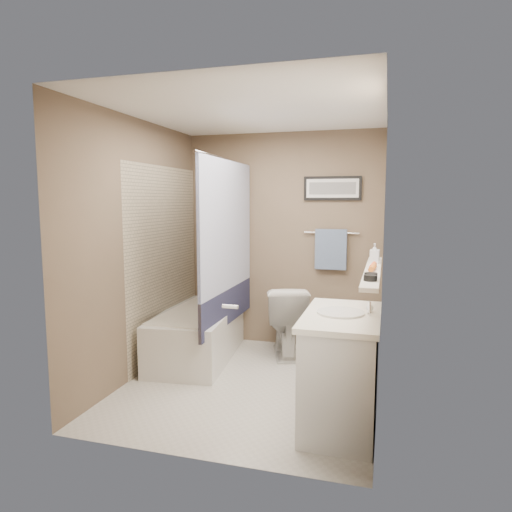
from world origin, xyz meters
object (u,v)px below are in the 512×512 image
(candle_bowl_far, at_px, (371,276))
(glass_jar, at_px, (375,255))
(vanity, at_px, (342,372))
(hair_brush_back, at_px, (373,266))
(candle_bowl_near, at_px, (370,278))
(toilet, at_px, (286,320))
(hair_brush_front, at_px, (373,268))
(bathtub, at_px, (199,333))
(soap_bottle, at_px, (374,253))

(candle_bowl_far, bearing_deg, glass_jar, 90.00)
(vanity, xyz_separation_m, hair_brush_back, (0.19, 0.44, 0.74))
(candle_bowl_near, relative_size, candle_bowl_far, 1.00)
(toilet, bearing_deg, vanity, 99.64)
(hair_brush_front, bearing_deg, bathtub, 156.31)
(vanity, relative_size, candle_bowl_near, 10.00)
(candle_bowl_near, xyz_separation_m, soap_bottle, (0.00, 0.92, 0.06))
(toilet, xyz_separation_m, hair_brush_back, (0.92, -0.98, 0.76))
(candle_bowl_near, bearing_deg, glass_jar, 90.00)
(candle_bowl_near, distance_m, candle_bowl_far, 0.09)
(bathtub, distance_m, toilet, 0.94)
(bathtub, xyz_separation_m, hair_brush_back, (1.79, -0.65, 0.89))
(candle_bowl_near, distance_m, hair_brush_front, 0.46)
(soap_bottle, bearing_deg, candle_bowl_near, -90.00)
(hair_brush_front, distance_m, glass_jar, 0.64)
(candle_bowl_far, bearing_deg, hair_brush_front, 90.00)
(glass_jar, bearing_deg, hair_brush_front, -90.00)
(toilet, relative_size, soap_bottle, 4.52)
(soap_bottle, bearing_deg, bathtub, 169.52)
(candle_bowl_near, distance_m, glass_jar, 1.10)
(glass_jar, bearing_deg, bathtub, 175.24)
(hair_brush_front, bearing_deg, toilet, 129.66)
(hair_brush_front, height_order, glass_jar, glass_jar)
(candle_bowl_near, distance_m, hair_brush_back, 0.59)
(hair_brush_back, bearing_deg, glass_jar, 90.00)
(vanity, distance_m, candle_bowl_near, 0.77)
(candle_bowl_far, height_order, hair_brush_front, hair_brush_front)
(glass_jar, xyz_separation_m, soap_bottle, (0.00, -0.18, 0.03))
(glass_jar, bearing_deg, toilet, 152.85)
(toilet, relative_size, candle_bowl_near, 8.45)
(toilet, height_order, vanity, vanity)
(bathtub, xyz_separation_m, vanity, (1.60, -1.09, 0.15))
(candle_bowl_near, relative_size, hair_brush_back, 0.41)
(candle_bowl_far, relative_size, glass_jar, 0.90)
(bathtub, distance_m, hair_brush_back, 2.10)
(candle_bowl_far, height_order, glass_jar, glass_jar)
(toilet, distance_m, candle_bowl_near, 1.97)
(candle_bowl_far, distance_m, glass_jar, 1.01)
(vanity, xyz_separation_m, candle_bowl_far, (0.19, -0.06, 0.73))
(candle_bowl_near, height_order, glass_jar, glass_jar)
(candle_bowl_near, xyz_separation_m, hair_brush_front, (0.00, 0.46, 0.00))
(bathtub, distance_m, candle_bowl_near, 2.35)
(toilet, distance_m, hair_brush_back, 1.54)
(hair_brush_back, bearing_deg, hair_brush_front, -90.00)
(vanity, relative_size, soap_bottle, 5.36)
(hair_brush_back, bearing_deg, candle_bowl_near, -90.00)
(bathtub, bearing_deg, vanity, -40.41)
(toilet, relative_size, vanity, 0.84)
(bathtub, distance_m, hair_brush_front, 2.14)
(toilet, xyz_separation_m, vanity, (0.73, -1.41, 0.02))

